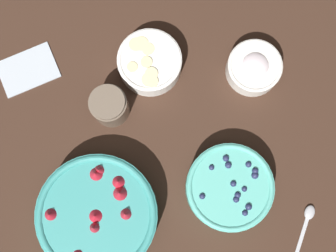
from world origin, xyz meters
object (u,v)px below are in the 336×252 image
(bowl_bananas, at_px, (149,62))
(jar_chocolate, at_px, (109,106))
(bowl_blueberries, at_px, (229,188))
(bowl_strawberries, at_px, (97,215))
(bowl_cream, at_px, (253,68))

(bowl_bananas, bearing_deg, jar_chocolate, -137.97)
(bowl_blueberries, distance_m, jar_chocolate, 0.31)
(bowl_strawberries, relative_size, bowl_bananas, 1.76)
(bowl_strawberries, height_order, bowl_blueberries, bowl_strawberries)
(bowl_blueberries, height_order, bowl_cream, bowl_blueberries)
(bowl_strawberries, height_order, bowl_bananas, bowl_strawberries)
(bowl_bananas, height_order, jar_chocolate, jar_chocolate)
(bowl_blueberries, distance_m, bowl_bananas, 0.33)
(bowl_cream, bearing_deg, bowl_bananas, 169.66)
(bowl_blueberries, relative_size, jar_chocolate, 2.12)
(bowl_strawberries, distance_m, bowl_cream, 0.47)
(bowl_cream, bearing_deg, jar_chocolate, -171.86)
(bowl_strawberries, height_order, jar_chocolate, bowl_strawberries)
(bowl_bananas, bearing_deg, bowl_cream, -10.34)
(bowl_bananas, height_order, bowl_cream, bowl_cream)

